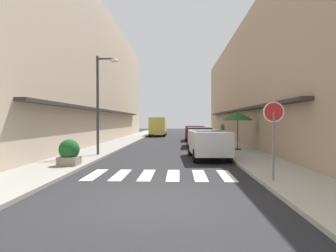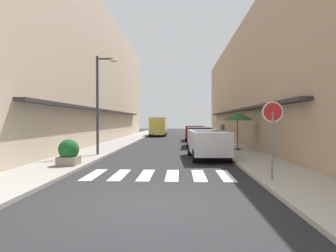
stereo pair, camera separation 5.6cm
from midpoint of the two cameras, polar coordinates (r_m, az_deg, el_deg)
ground_plane at (r=24.01m, az=0.51°, el=-3.64°), size 94.43×94.43×0.00m
sidewalk_left at (r=24.54m, az=-9.94°, el=-3.41°), size 2.45×60.09×0.12m
sidewalk_right at (r=24.28m, az=11.08°, el=-3.46°), size 2.45×60.09×0.12m
building_row_left at (r=26.88m, az=-17.34°, el=9.41°), size 5.50×40.63×11.78m
building_row_right at (r=26.31m, az=18.83°, el=7.47°), size 5.50×40.63×9.87m
crosswalk at (r=10.55m, az=-1.75°, el=-9.67°), size 5.20×2.20×0.01m
parked_car_near at (r=15.00m, az=7.79°, el=-2.95°), size 1.98×4.32×1.47m
parked_car_mid at (r=21.92m, az=6.03°, el=-1.68°), size 1.92×3.98×1.47m
parked_car_far at (r=28.51m, az=5.15°, el=-1.04°), size 1.89×4.20×1.47m
delivery_van at (r=37.02m, az=-2.01°, el=0.20°), size 2.03×5.41×2.37m
round_street_sign at (r=9.48m, az=19.94°, el=1.10°), size 0.65×0.07×2.44m
street_lamp at (r=16.22m, az=-13.17°, el=6.08°), size 1.19×0.28×5.36m
cafe_umbrella at (r=18.97m, az=13.48°, el=1.88°), size 2.04×2.04×2.42m
planter_corner at (r=12.78m, az=-19.03°, el=-4.95°), size 0.85×0.85×1.08m
pedestrian_walking_near at (r=24.52m, az=10.62°, el=-1.20°), size 0.34×0.34×1.69m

